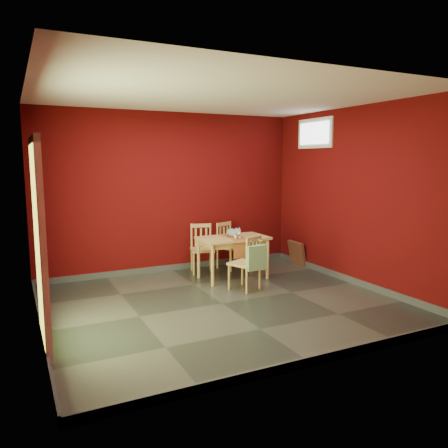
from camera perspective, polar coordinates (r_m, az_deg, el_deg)
name	(u,v)px	position (r m, az deg, el deg)	size (l,w,h in m)	color
ground	(222,303)	(5.93, -0.26, -10.33)	(4.50, 4.50, 0.00)	#2D342D
room_shell	(222,300)	(5.91, -0.26, -9.88)	(4.50, 4.50, 4.50)	#4F0809
doorway	(38,238)	(4.72, -23.08, -1.74)	(0.06, 1.01, 2.13)	#B7D838
window	(315,133)	(7.66, 11.77, 11.53)	(0.05, 0.90, 0.50)	white
outlet_plate	(252,246)	(8.28, 3.71, -2.83)	(0.08, 0.01, 0.12)	silver
dining_table	(233,242)	(7.01, 1.20, -2.38)	(1.10, 0.65, 0.68)	tan
table_runner	(236,241)	(6.91, 1.57, -2.19)	(0.29, 0.59, 0.30)	#9D5728
chair_far_left	(202,248)	(7.47, -2.90, -3.11)	(0.47, 0.47, 0.82)	tan
chair_far_right	(229,245)	(7.71, 0.64, -2.76)	(0.48, 0.48, 0.81)	tan
chair_near	(247,262)	(6.44, 2.98, -4.98)	(0.50, 0.50, 0.81)	tan
tote_bag	(256,258)	(6.28, 4.25, -4.40)	(0.30, 0.18, 0.43)	#7CAD72
cat	(233,231)	(6.96, 1.22, -0.96)	(0.20, 0.38, 0.19)	slate
picture_frame	(297,253)	(8.10, 9.50, -3.77)	(0.15, 0.44, 0.44)	brown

